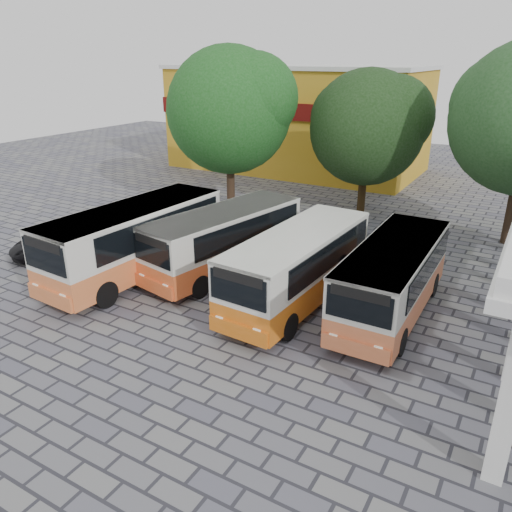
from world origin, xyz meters
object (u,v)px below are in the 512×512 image
Objects in this scene: bus_centre_right at (298,264)px; bus_centre_left at (224,237)px; bus_far_left at (135,237)px; parked_car at (55,243)px; bus_far_right at (393,276)px.

bus_centre_left is at bearing 167.82° from bus_centre_right.
parked_car is (-5.18, -0.12, -1.23)m from bus_far_left.
bus_centre_right is at bearing -166.72° from bus_far_right.
bus_centre_right is 12.45m from parked_car.
bus_centre_right is (7.16, 1.18, -0.14)m from bus_far_left.
bus_centre_left is 1.01× the size of bus_centre_right.
bus_centre_right is at bearing 12.74° from bus_far_left.
parked_car is (-12.34, -1.30, -1.09)m from bus_centre_right.
bus_far_left is 1.14× the size of bus_far_right.
bus_centre_right is at bearing -4.17° from bus_centre_left.
bus_far_right is at bearing 16.56° from bus_centre_right.
bus_far_left is at bearing -167.70° from bus_centre_right.
parked_car is (-8.25, -2.41, -1.06)m from bus_centre_left.
bus_far_left is 1.07× the size of bus_centre_left.
bus_centre_left is 7.51m from bus_far_right.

